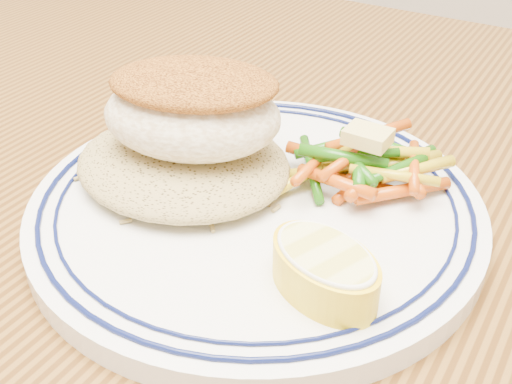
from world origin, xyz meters
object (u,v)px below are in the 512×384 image
object	(u,v)px
vegetable_pile	(366,164)
fish_fillet	(192,108)
lemon_wedge	(325,269)
plate	(256,207)
rice_pilaf	(183,159)
dining_table	(248,354)

from	to	relation	value
vegetable_pile	fish_fillet	bearing A→B (deg)	-153.32
fish_fillet	lemon_wedge	size ratio (longest dim) A/B	1.69
plate	rice_pilaf	distance (m)	0.05
rice_pilaf	vegetable_pile	bearing A→B (deg)	28.04
rice_pilaf	fish_fillet	bearing A→B (deg)	46.42
dining_table	rice_pilaf	xyz separation A→B (m)	(-0.06, 0.02, 0.12)
plate	fish_fillet	distance (m)	0.07
rice_pilaf	lemon_wedge	world-z (taller)	rice_pilaf
dining_table	vegetable_pile	xyz separation A→B (m)	(0.04, 0.07, 0.12)
plate	fish_fillet	world-z (taller)	fish_fillet
plate	lemon_wedge	bearing A→B (deg)	-36.25
fish_fillet	vegetable_pile	size ratio (longest dim) A/B	1.24
dining_table	fish_fillet	xyz separation A→B (m)	(-0.05, 0.02, 0.16)
rice_pilaf	fish_fillet	world-z (taller)	fish_fillet
plate	rice_pilaf	size ratio (longest dim) A/B	1.97
plate	rice_pilaf	xyz separation A→B (m)	(-0.05, -0.00, 0.02)
rice_pilaf	fish_fillet	xyz separation A→B (m)	(0.01, 0.01, 0.03)
dining_table	lemon_wedge	distance (m)	0.14
plate	dining_table	bearing A→B (deg)	-73.38
dining_table	fish_fillet	size ratio (longest dim) A/B	11.80
dining_table	lemon_wedge	bearing A→B (deg)	-25.86
vegetable_pile	plate	bearing A→B (deg)	-133.57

